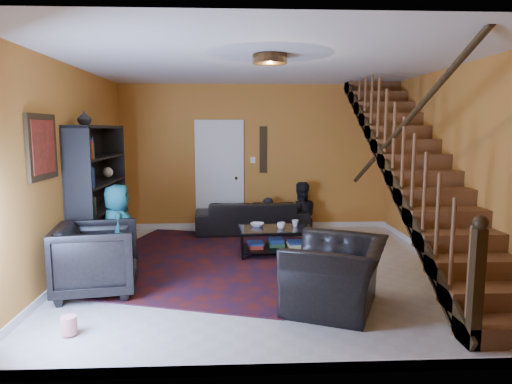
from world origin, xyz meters
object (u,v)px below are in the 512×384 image
sofa (252,217)px  coffee_table (277,240)px  armchair_left (97,259)px  armchair_right (336,274)px  bookshelf (99,196)px

sofa → coffee_table: size_ratio=1.77×
armchair_left → armchair_right: bearing=-110.8°
bookshelf → coffee_table: size_ratio=1.70×
bookshelf → coffee_table: bookshelf is taller
bookshelf → sofa: 2.94m
armchair_left → coffee_table: bearing=-65.0°
bookshelf → coffee_table: bearing=2.9°
armchair_right → coffee_table: armchair_right is taller
bookshelf → sofa: (2.31, 1.70, -0.66)m
bookshelf → armchair_left: bearing=-76.0°
bookshelf → armchair_right: 3.72m
armchair_right → bookshelf: bearing=-99.3°
sofa → coffee_table: 1.60m
bookshelf → sofa: bearing=36.3°
bookshelf → coffee_table: (2.64, 0.13, -0.72)m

